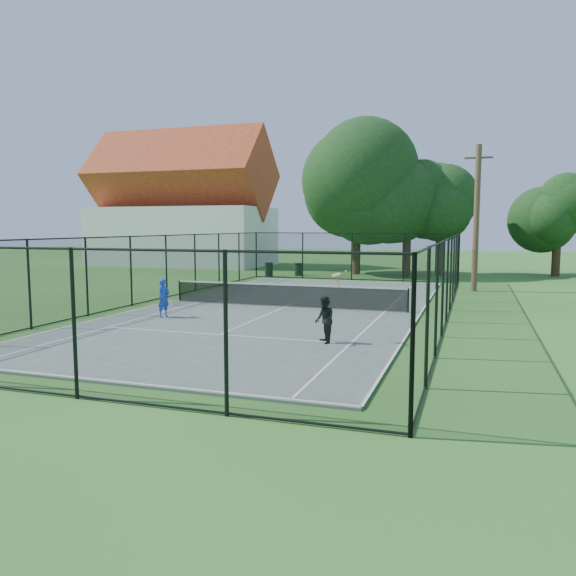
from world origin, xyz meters
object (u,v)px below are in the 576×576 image
(tennis_net, at_px, (286,294))
(utility_pole, at_px, (476,217))
(trash_bin_right, at_px, (299,269))
(player_blue, at_px, (164,298))
(player_black, at_px, (325,320))
(trash_bin_left, at_px, (269,269))

(tennis_net, xyz_separation_m, utility_pole, (7.40, 9.00, 3.28))
(trash_bin_right, bearing_deg, player_blue, -87.89)
(player_black, bearing_deg, trash_bin_right, 109.23)
(trash_bin_left, xyz_separation_m, utility_pole, (13.26, -4.68, 3.37))
(player_blue, height_order, player_black, player_black)
(trash_bin_right, relative_size, player_blue, 0.61)
(player_black, bearing_deg, tennis_net, 117.20)
(utility_pole, bearing_deg, player_blue, -129.87)
(tennis_net, relative_size, trash_bin_right, 11.47)
(trash_bin_right, bearing_deg, tennis_net, -74.55)
(player_blue, bearing_deg, utility_pole, 50.13)
(player_blue, xyz_separation_m, player_black, (6.79, -2.59, -0.04))
(trash_bin_left, height_order, player_black, player_black)
(tennis_net, bearing_deg, utility_pole, 50.55)
(trash_bin_left, distance_m, trash_bin_right, 2.12)
(tennis_net, distance_m, player_blue, 5.24)
(trash_bin_left, bearing_deg, player_blue, -82.17)
(utility_pole, xyz_separation_m, player_black, (-4.04, -15.55, -3.12))
(trash_bin_right, xyz_separation_m, player_blue, (0.70, -18.87, 0.33))
(trash_bin_left, bearing_deg, player_black, -65.50)
(tennis_net, distance_m, player_black, 7.37)
(trash_bin_right, xyz_separation_m, utility_pole, (11.52, -5.91, 3.41))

